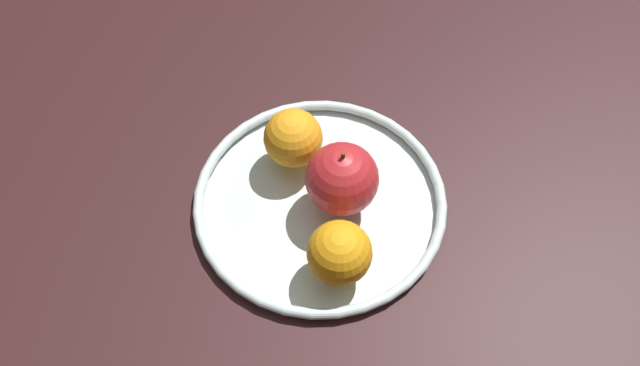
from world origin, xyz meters
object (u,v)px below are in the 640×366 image
apple (342,179)px  orange_center (340,253)px  orange_back_left (293,138)px  fruit_bowl (320,201)px

apple → orange_center: 8.78cm
orange_back_left → orange_center: (15.39, 3.15, 0.02)cm
fruit_bowl → apple: apple is taller
fruit_bowl → apple: 5.55cm
fruit_bowl → orange_back_left: orange_back_left is taller
fruit_bowl → apple: (0.51, 2.36, 5.00)cm
fruit_bowl → orange_center: size_ratio=4.23×
orange_back_left → orange_center: bearing=11.6°
orange_back_left → fruit_bowl: bearing=20.3°
fruit_bowl → orange_back_left: (-6.26, -2.31, 4.33)cm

